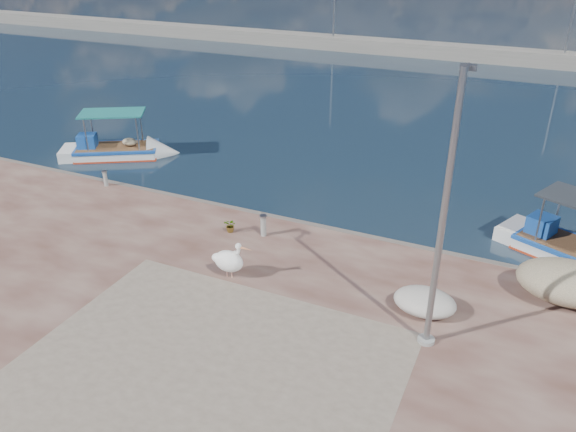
% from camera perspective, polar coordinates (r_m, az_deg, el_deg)
% --- Properties ---
extents(ground, '(1400.00, 1400.00, 0.00)m').
position_cam_1_polar(ground, '(16.84, -5.50, -9.28)').
color(ground, '#162635').
rests_on(ground, ground).
extents(quay_patch, '(9.00, 7.00, 0.01)m').
position_cam_1_polar(quay_patch, '(14.14, -8.18, -15.11)').
color(quay_patch, gray).
rests_on(quay_patch, quay).
extents(breakwater, '(120.00, 2.20, 7.50)m').
position_cam_1_polar(breakwater, '(52.93, 17.32, 15.57)').
color(breakwater, gray).
rests_on(breakwater, ground).
extents(boat_left, '(5.58, 4.30, 2.61)m').
position_cam_1_polar(boat_left, '(29.12, -17.04, 6.20)').
color(boat_left, white).
rests_on(boat_left, ground).
extents(boat_right, '(5.62, 3.77, 2.58)m').
position_cam_1_polar(boat_right, '(21.27, 27.12, -3.51)').
color(boat_right, white).
rests_on(boat_right, ground).
extents(pelican, '(1.29, 0.68, 1.23)m').
position_cam_1_polar(pelican, '(17.01, -5.98, -4.53)').
color(pelican, tan).
rests_on(pelican, quay).
extents(lamp_post, '(0.44, 0.96, 7.00)m').
position_cam_1_polar(lamp_post, '(13.43, 15.36, -1.18)').
color(lamp_post, gray).
rests_on(lamp_post, quay).
extents(bollard_near, '(0.26, 0.26, 0.78)m').
position_cam_1_polar(bollard_near, '(19.31, -2.52, -0.87)').
color(bollard_near, gray).
rests_on(bollard_near, quay).
extents(bollard_far, '(0.22, 0.22, 0.68)m').
position_cam_1_polar(bollard_far, '(24.38, -18.08, 3.73)').
color(bollard_far, gray).
rests_on(bollard_far, quay).
extents(potted_plant, '(0.48, 0.43, 0.49)m').
position_cam_1_polar(potted_plant, '(19.71, -5.85, -0.97)').
color(potted_plant, '#33722D').
rests_on(potted_plant, quay).
extents(net_pile_d, '(1.72, 1.29, 0.65)m').
position_cam_1_polar(net_pile_d, '(16.05, 13.72, -8.46)').
color(net_pile_d, beige).
rests_on(net_pile_d, quay).
extents(net_pile_c, '(2.81, 2.01, 1.11)m').
position_cam_1_polar(net_pile_c, '(17.84, 26.59, -6.06)').
color(net_pile_c, '#BFB08E').
rests_on(net_pile_c, quay).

